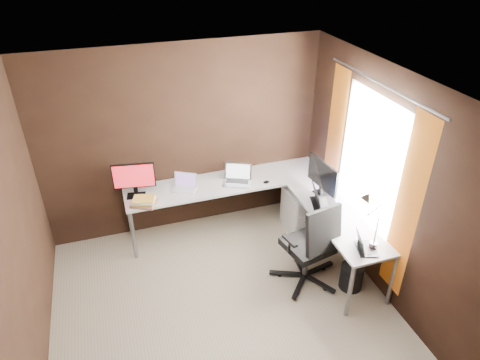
% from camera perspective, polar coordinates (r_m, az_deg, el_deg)
% --- Properties ---
extents(room, '(3.60, 3.60, 2.50)m').
position_cam_1_polar(room, '(4.14, 2.04, -3.84)').
color(room, tan).
rests_on(room, ground).
extents(desk, '(2.65, 2.25, 0.73)m').
position_cam_1_polar(desk, '(5.37, 3.42, -2.47)').
color(desk, white).
rests_on(desk, ground).
extents(drawer_pedestal, '(0.42, 0.50, 0.60)m').
position_cam_1_polar(drawer_pedestal, '(5.87, 8.27, -3.96)').
color(drawer_pedestal, white).
rests_on(drawer_pedestal, ground).
extents(monitor_left, '(0.51, 0.18, 0.45)m').
position_cam_1_polar(monitor_left, '(5.35, -13.95, 0.25)').
color(monitor_left, black).
rests_on(monitor_left, desk).
extents(monitor_right, '(0.16, 0.57, 0.47)m').
position_cam_1_polar(monitor_right, '(5.29, 10.95, 0.46)').
color(monitor_right, black).
rests_on(monitor_right, desk).
extents(laptop_white, '(0.36, 0.32, 0.20)m').
position_cam_1_polar(laptop_white, '(5.48, -7.38, -0.74)').
color(laptop_white, white).
rests_on(laptop_white, desk).
extents(laptop_silver, '(0.43, 0.38, 0.24)m').
position_cam_1_polar(laptop_silver, '(5.58, -0.35, 0.22)').
color(laptop_silver, silver).
rests_on(laptop_silver, desk).
extents(laptop_black_big, '(0.40, 0.48, 0.28)m').
position_cam_1_polar(laptop_black_big, '(5.18, 10.89, -3.00)').
color(laptop_black_big, black).
rests_on(laptop_black_big, desk).
extents(laptop_black_small, '(0.27, 0.32, 0.18)m').
position_cam_1_polar(laptop_black_small, '(4.66, 16.23, -8.45)').
color(laptop_black_small, black).
rests_on(laptop_black_small, desk).
extents(book_stack, '(0.35, 0.33, 0.09)m').
position_cam_1_polar(book_stack, '(5.26, -12.69, -2.82)').
color(book_stack, '#A47058').
rests_on(book_stack, desk).
extents(mouse_left, '(0.10, 0.09, 0.04)m').
position_cam_1_polar(mouse_left, '(5.28, -12.67, -3.04)').
color(mouse_left, black).
rests_on(mouse_left, desk).
extents(mouse_corner, '(0.09, 0.07, 0.03)m').
position_cam_1_polar(mouse_corner, '(5.57, 3.53, -0.28)').
color(mouse_corner, black).
rests_on(mouse_corner, desk).
extents(desk_lamp, '(0.19, 0.23, 0.62)m').
position_cam_1_polar(desk_lamp, '(4.52, 16.91, -4.46)').
color(desk_lamp, slate).
rests_on(desk_lamp, desk).
extents(office_chair, '(0.63, 0.65, 1.12)m').
position_cam_1_polar(office_chair, '(5.06, 9.13, -10.29)').
color(office_chair, black).
rests_on(office_chair, ground).
extents(wastebasket, '(0.31, 0.31, 0.30)m').
position_cam_1_polar(wastebasket, '(5.20, 14.64, -12.35)').
color(wastebasket, black).
rests_on(wastebasket, ground).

